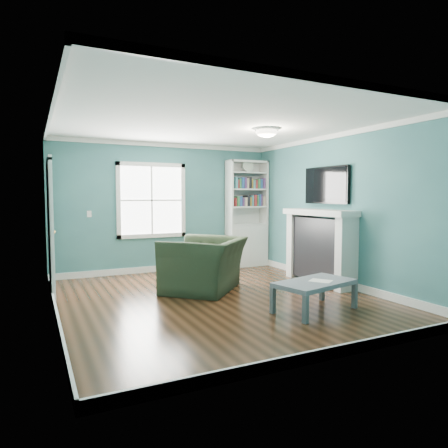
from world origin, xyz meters
name	(u,v)px	position (x,y,z in m)	size (l,w,h in m)	color
floor	(218,299)	(0.00, 0.00, 0.00)	(5.00, 5.00, 0.00)	black
room_walls	(218,193)	(0.00, 0.00, 1.58)	(5.00, 5.00, 5.00)	#33636A
trim	(218,216)	(0.00, 0.00, 1.24)	(4.50, 5.00, 2.60)	white
window	(152,200)	(-0.30, 2.49, 1.45)	(1.40, 0.06, 1.50)	white
bookshelf	(247,224)	(1.77, 2.30, 0.92)	(0.90, 0.35, 2.31)	silver
fireplace	(320,247)	(2.08, 0.20, 0.64)	(0.44, 1.58, 1.30)	black
tv	(326,185)	(2.20, 0.20, 1.72)	(0.06, 1.10, 0.65)	black
door	(50,226)	(-2.22, 1.40, 1.07)	(0.12, 0.98, 2.17)	silver
ceiling_fixture	(267,132)	(0.90, 0.10, 2.55)	(0.38, 0.38, 0.15)	white
light_switch	(89,214)	(-1.50, 2.48, 1.20)	(0.08, 0.01, 0.12)	white
recliner	(205,256)	(0.04, 0.58, 0.57)	(1.31, 0.85, 1.14)	black
coffee_table	(315,285)	(0.90, -1.13, 0.35)	(1.21, 0.84, 0.40)	#495257
paper_sheet	(321,281)	(0.98, -1.17, 0.40)	(0.22, 0.28, 0.00)	white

